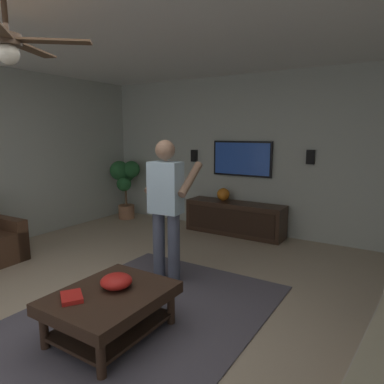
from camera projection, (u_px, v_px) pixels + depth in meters
ground_plane at (92, 333)px, 3.00m from camera, size 8.80×8.80×0.00m
wall_back_tv at (257, 155)px, 5.88m from camera, size 0.10×6.24×2.69m
area_rug at (128, 324)px, 3.12m from camera, size 3.09×2.07×0.01m
coffee_table at (111, 304)px, 2.91m from camera, size 1.00×0.80×0.40m
media_console at (235, 218)px, 5.90m from camera, size 0.45×1.70×0.55m
tv at (242, 159)px, 5.93m from camera, size 0.05×1.07×0.60m
person_standing at (167, 203)px, 3.90m from camera, size 0.56×0.57×1.64m
potted_plant_tall at (125, 179)px, 6.93m from camera, size 0.52×0.57×1.16m
bowl at (116, 281)px, 2.96m from camera, size 0.27×0.27×0.12m
remote_white at (123, 283)px, 3.03m from camera, size 0.13×0.15×0.02m
book at (72, 297)px, 2.76m from camera, size 0.26×0.27×0.04m
vase_round at (223, 194)px, 6.00m from camera, size 0.22×0.22×0.22m
wall_speaker_left at (310, 157)px, 5.33m from camera, size 0.06×0.12×0.22m
wall_speaker_right at (194, 156)px, 6.45m from camera, size 0.06×0.12×0.22m
ceiling_fan at (6, 44)px, 2.53m from camera, size 1.10×1.10×0.46m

